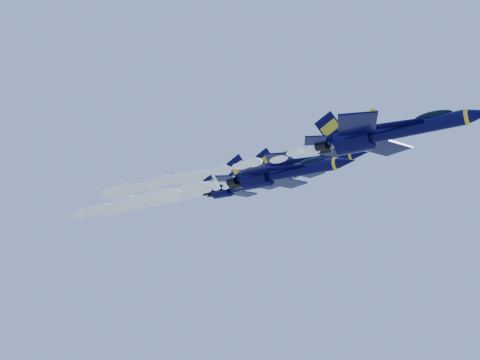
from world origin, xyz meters
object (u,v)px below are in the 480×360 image
Objects in this scene: jet_fifth at (237,188)px; jet_lead at (387,133)px; jet_second at (280,173)px; jet_third at (303,164)px; jet_fourth at (262,180)px.

jet_lead is at bearing -40.13° from jet_fifth.
jet_third reaches higher than jet_second.
jet_fourth is at bearing 146.28° from jet_third.
jet_fifth is (-11.62, 9.11, 2.30)m from jet_fourth.
jet_fifth is at bearing 139.87° from jet_lead.
jet_third is 29.73m from jet_fifth.
jet_fifth is (-26.16, 28.37, 8.02)m from jet_second.
jet_third is at bearing 101.51° from jet_second.
jet_fifth is at bearing 141.91° from jet_fourth.
jet_fifth is (-41.65, 35.10, 8.17)m from jet_lead.
jet_second is 24.80m from jet_fourth.
jet_fifth reaches higher than jet_lead.
jet_lead is 25.55m from jet_third.
jet_fourth is at bearing 139.12° from jet_lead.
jet_second is 39.42m from jet_fifth.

